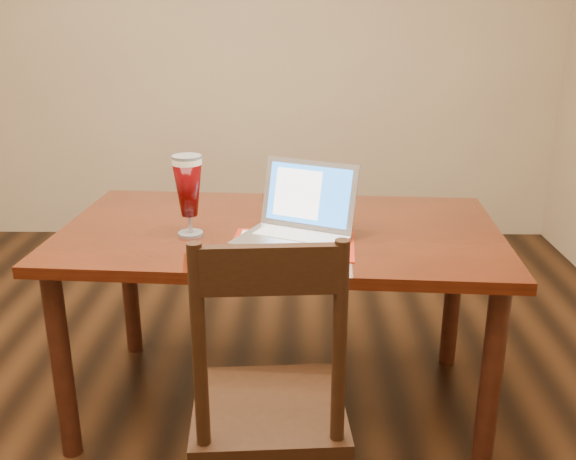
{
  "coord_description": "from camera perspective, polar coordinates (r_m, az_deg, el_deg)",
  "views": [
    {
      "loc": [
        0.49,
        -1.89,
        1.55
      ],
      "look_at": [
        0.45,
        0.25,
        0.8
      ],
      "focal_mm": 40.0,
      "sensor_mm": 36.0,
      "label": 1
    }
  ],
  "objects": [
    {
      "name": "dining_table",
      "position": [
        2.43,
        -0.88,
        -1.63
      ],
      "size": [
        1.69,
        1.02,
        1.06
      ],
      "rotation": [
        0.0,
        0.0,
        -0.06
      ],
      "color": "#491809",
      "rests_on": "ground"
    },
    {
      "name": "dining_chair",
      "position": [
        1.88,
        -1.68,
        -15.38
      ],
      "size": [
        0.46,
        0.44,
        1.02
      ],
      "rotation": [
        0.0,
        0.0,
        0.07
      ],
      "color": "black",
      "rests_on": "ground"
    }
  ]
}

